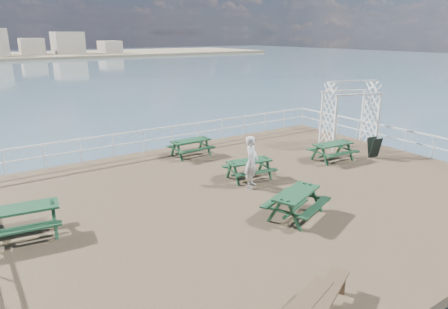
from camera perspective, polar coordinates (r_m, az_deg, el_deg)
ground at (r=14.54m, az=4.99°, el=-5.71°), size 18.00×14.00×0.30m
sea_backdrop at (r=146.10m, az=-26.29°, el=12.97°), size 300.00×300.00×9.20m
railing at (r=16.12m, az=-0.83°, el=0.51°), size 17.77×13.76×1.10m
picnic_table_a at (r=12.45m, az=-27.11°, el=-7.78°), size 2.22×1.89×0.98m
picnic_table_b at (r=18.33m, az=-4.78°, el=1.46°), size 1.81×1.47×0.87m
picnic_table_c at (r=18.33m, az=15.29°, el=0.92°), size 1.90×1.58×0.88m
picnic_table_d at (r=15.45m, az=3.63°, el=-1.56°), size 1.89×1.60×0.84m
picnic_table_e at (r=12.46m, az=10.31°, el=-6.25°), size 2.31×2.10×0.92m
flat_bench_near at (r=8.90m, az=14.73°, el=-18.58°), size 1.66×1.03×0.47m
flat_bench_far at (r=8.50m, az=11.70°, el=-20.16°), size 1.72×0.90×0.48m
trellis_arbor at (r=20.91m, az=17.51°, el=5.15°), size 2.90×2.12×3.23m
sandwich_board at (r=19.37m, az=20.64°, el=0.93°), size 0.61×0.49×0.92m
person at (r=14.54m, az=3.96°, el=-1.04°), size 0.83×0.77×1.91m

